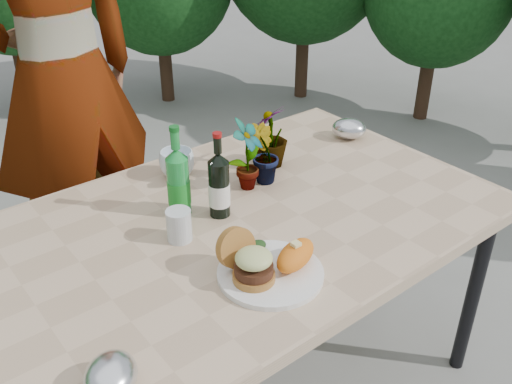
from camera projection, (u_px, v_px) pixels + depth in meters
patio_table at (240, 234)px, 1.75m from camera, size 1.60×1.00×0.75m
dinner_plate at (270, 273)px, 1.49m from camera, size 0.28×0.28×0.01m
burger_stack at (249, 262)px, 1.44m from camera, size 0.11×0.16×0.11m
sweet_potato at (295, 255)px, 1.49m from camera, size 0.17×0.12×0.06m
grilled_veg at (254, 248)px, 1.55m from camera, size 0.08×0.05×0.03m
wine_bottle at (219, 186)px, 1.70m from camera, size 0.07×0.07×0.27m
sparkling_water at (178, 183)px, 1.70m from camera, size 0.07×0.07×0.29m
plastic_cup at (179, 225)px, 1.61m from camera, size 0.07×0.07×0.09m
seedling_left at (247, 155)px, 1.82m from camera, size 0.15×0.13×0.24m
seedling_mid at (262, 155)px, 1.88m from camera, size 0.13×0.14×0.20m
seedling_right at (271, 136)px, 1.98m from camera, size 0.16×0.16×0.22m
blue_bowl at (177, 164)px, 1.93m from camera, size 0.15×0.15×0.09m
foil_packet_left at (111, 377)px, 1.15m from camera, size 0.17×0.17×0.08m
foil_packet_right at (349, 129)px, 2.20m from camera, size 0.17×0.17×0.08m
person at (62, 79)px, 2.15m from camera, size 0.78×0.58×1.95m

